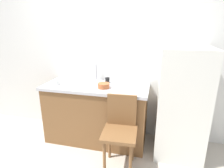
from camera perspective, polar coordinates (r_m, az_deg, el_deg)
The scene contains 10 objects.
ground_plane at distance 2.52m, azimuth -8.16°, elevation -24.35°, with size 8.00×8.00×0.00m, color #BCB2A3.
back_wall at distance 2.87m, azimuth -1.78°, elevation 8.03°, with size 4.80×0.10×2.41m, color silver.
cabinet_base at distance 2.81m, azimuth -4.77°, elevation -9.21°, with size 1.45×0.60×0.83m, color brown.
countertop at distance 2.65m, azimuth -5.01°, elevation -0.75°, with size 1.49×0.64×0.04m, color #B7B7BC.
faucet at distance 2.86m, azimuth -4.93°, elevation 3.61°, with size 0.02×0.02×0.25m, color #B7B7BC.
refrigerator at distance 2.57m, azimuth 20.56°, elevation -5.56°, with size 0.60×0.64×1.44m, color silver.
chair at distance 2.28m, azimuth 2.55°, elevation -13.62°, with size 0.42×0.42×0.89m.
terracotta_bowl at distance 2.50m, azimuth -2.60°, elevation -0.49°, with size 0.16×0.16×0.07m, color #B25B33.
cup_white at distance 2.76m, azimuth -16.54°, elevation 0.56°, with size 0.06×0.06×0.07m, color white.
cup_black at distance 2.73m, azimuth -1.44°, elevation 1.22°, with size 0.06×0.06×0.08m, color black.
Camera 1 is at (0.76, -1.73, 1.67)m, focal length 29.60 mm.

